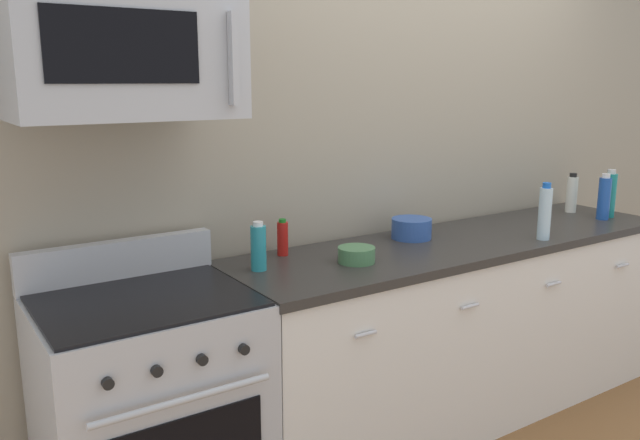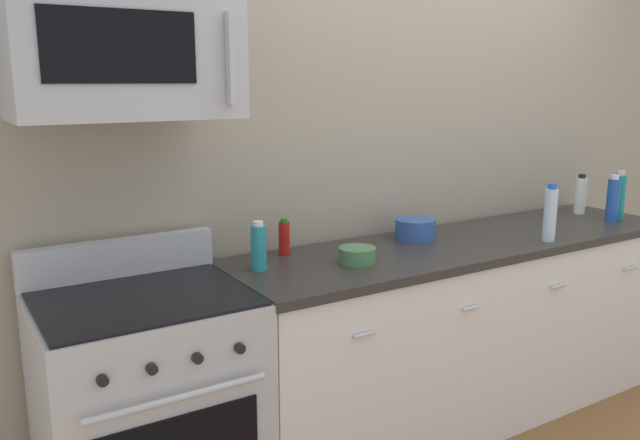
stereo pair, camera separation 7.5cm
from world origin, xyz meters
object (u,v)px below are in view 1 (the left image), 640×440
Objects in this scene: bottle_sparkling_teal at (610,195)px; bottle_hot_sauce_red at (283,238)px; bowl_blue_mixing at (411,228)px; bottle_soda_blue at (604,198)px; bottle_water_clear at (545,213)px; range_oven at (150,413)px; bottle_dish_soap at (258,247)px; bowl_green_glaze at (356,254)px; bottle_vinegar_white at (572,194)px; microwave at (124,59)px.

bottle_sparkling_teal is 1.66× the size of bottle_hot_sauce_red.
bottle_soda_blue is at bearing -12.07° from bowl_blue_mixing.
bowl_blue_mixing is at bearing 144.56° from bottle_water_clear.
bowl_blue_mixing is at bearing -6.60° from bottle_hot_sauce_red.
bottle_soda_blue reaches higher than range_oven.
bottle_sparkling_teal is at bearing -9.09° from bottle_hot_sauce_red.
bottle_water_clear reaches higher than range_oven.
bottle_dish_soap is 1.24× the size of bottle_hot_sauce_red.
bottle_dish_soap reaches higher than bowl_green_glaze.
bottle_sparkling_teal reaches higher than bottle_dish_soap.
bottle_dish_soap is (0.51, 0.08, 0.55)m from range_oven.
range_oven is 4.66× the size of bottle_vinegar_white.
microwave is 1.60m from bowl_blue_mixing.
range_oven is 5.45× the size of bowl_blue_mixing.
microwave is 2.05m from bottle_water_clear.
bottle_dish_soap is at bearing -178.91° from bottle_vinegar_white.
bottle_water_clear is (1.40, -0.30, 0.04)m from bottle_dish_soap.
microwave is at bearing -176.38° from bottle_dish_soap.
bottle_water_clear reaches higher than bowl_blue_mixing.
bottle_water_clear is at bearing -169.48° from bottle_sparkling_teal.
range_oven is 1.03m from bowl_green_glaze.
range_oven reaches higher than bowl_blue_mixing.
range_oven is at bearing -90.29° from microwave.
bottle_vinegar_white reaches higher than bottle_dish_soap.
range_oven is 1.28m from microwave.
bottle_hot_sauce_red reaches higher than bowl_green_glaze.
bottle_water_clear is (1.21, -0.45, 0.05)m from bottle_hot_sauce_red.
bottle_soda_blue is at bearing -3.43° from microwave.
bottle_soda_blue reaches higher than bowl_green_glaze.
microwave reaches higher than bowl_blue_mixing.
range_oven is 0.91m from bottle_hot_sauce_red.
bottle_hot_sauce_red is (0.20, 0.15, -0.02)m from bottle_dish_soap.
bottle_soda_blue is at bearing -5.17° from bottle_dish_soap.
bowl_blue_mixing reaches higher than bowl_green_glaze.
bottle_hot_sauce_red is at bearing 14.12° from microwave.
microwave is (0.00, 0.04, 1.28)m from range_oven.
bottle_hot_sauce_red is at bearing 176.81° from bottle_vinegar_white.
bottle_water_clear is at bearing -6.79° from range_oven.
bottle_water_clear is at bearing -153.53° from bottle_vinegar_white.
bottle_hot_sauce_red is (-1.87, 0.33, -0.04)m from bottle_soda_blue.
bottle_hot_sauce_red is 0.59× the size of bottle_water_clear.
bottle_dish_soap is at bearing 8.60° from range_oven.
bottle_sparkling_teal is at bearing -1.30° from bowl_green_glaze.
bottle_soda_blue is at bearing -2.44° from range_oven.
bottle_water_clear is (-0.69, -0.34, 0.02)m from bottle_vinegar_white.
bottle_vinegar_white is at bearing -1.25° from bowl_blue_mixing.
microwave is 3.24× the size of bottle_vinegar_white.
range_oven is at bearing -174.11° from bowl_blue_mixing.
bottle_dish_soap is 0.73× the size of bottle_water_clear.
bottle_vinegar_white is 0.21m from bottle_sparkling_teal.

